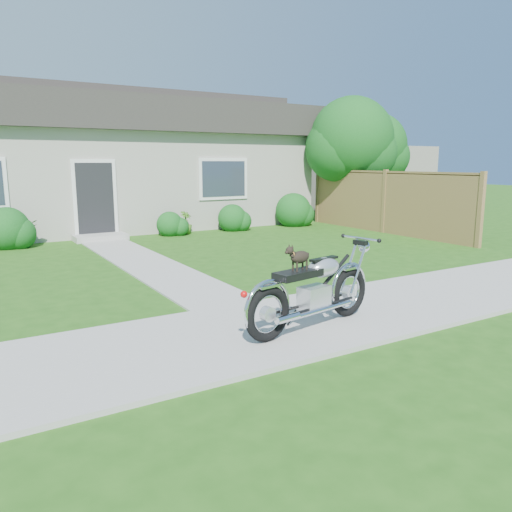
% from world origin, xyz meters
% --- Properties ---
extents(ground, '(80.00, 80.00, 0.00)m').
position_xyz_m(ground, '(0.00, 0.00, 0.00)').
color(ground, '#235114').
rests_on(ground, ground).
extents(sidewalk, '(24.00, 2.20, 0.04)m').
position_xyz_m(sidewalk, '(0.00, 0.00, 0.02)').
color(sidewalk, '#9E9B93').
rests_on(sidewalk, ground).
extents(walkway, '(1.20, 8.00, 0.03)m').
position_xyz_m(walkway, '(-1.50, 5.00, 0.01)').
color(walkway, '#9E9B93').
rests_on(walkway, ground).
extents(house, '(12.60, 7.03, 4.50)m').
position_xyz_m(house, '(-0.00, 11.99, 2.16)').
color(house, '#AFAC9E').
rests_on(house, ground).
extents(fence, '(0.12, 6.62, 1.90)m').
position_xyz_m(fence, '(6.30, 5.75, 0.94)').
color(fence, olive).
rests_on(fence, ground).
extents(tree_near, '(2.83, 2.80, 4.30)m').
position_xyz_m(tree_near, '(6.96, 7.86, 2.76)').
color(tree_near, '#3D2B1C').
rests_on(tree_near, ground).
extents(tree_far, '(2.75, 2.72, 4.16)m').
position_xyz_m(tree_far, '(10.58, 10.53, 2.67)').
color(tree_far, '#3D2B1C').
rests_on(tree_far, ground).
extents(shrub_row, '(11.13, 1.19, 1.19)m').
position_xyz_m(shrub_row, '(-0.08, 8.50, 0.45)').
color(shrub_row, '#155119').
rests_on(shrub_row, ground).
extents(potted_plant_left, '(0.78, 0.74, 0.68)m').
position_xyz_m(potted_plant_left, '(-3.40, 8.55, 0.34)').
color(potted_plant_left, '#2A5516').
rests_on(potted_plant_left, ground).
extents(potted_plant_right, '(0.52, 0.52, 0.68)m').
position_xyz_m(potted_plant_right, '(0.99, 8.55, 0.34)').
color(potted_plant_right, '#3D701E').
rests_on(potted_plant_right, ground).
extents(motorcycle_with_dog, '(2.21, 0.72, 1.09)m').
position_xyz_m(motorcycle_with_dog, '(-1.04, -0.35, 0.53)').
color(motorcycle_with_dog, black).
rests_on(motorcycle_with_dog, sidewalk).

